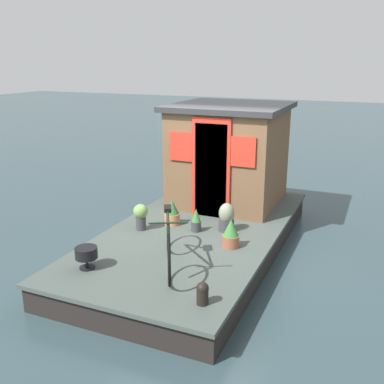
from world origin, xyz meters
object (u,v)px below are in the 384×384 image
at_px(potted_plant_ivy, 196,221).
at_px(potted_plant_mint, 231,234).
at_px(potted_plant_succulent, 141,215).
at_px(charcoal_grill, 86,254).
at_px(bicycle, 168,240).
at_px(potted_plant_fern, 227,218).
at_px(potted_plant_thyme, 172,213).
at_px(mooring_bollard, 203,293).
at_px(houseboat_cabin, 229,154).

relative_size(potted_plant_ivy, potted_plant_mint, 0.87).
height_order(potted_plant_succulent, charcoal_grill, potted_plant_succulent).
xyz_separation_m(bicycle, potted_plant_fern, (1.55, -0.31, -0.14)).
xyz_separation_m(potted_plant_succulent, potted_plant_mint, (-0.08, -1.62, -0.05)).
bearing_deg(potted_plant_mint, potted_plant_thyme, 67.51).
xyz_separation_m(potted_plant_thyme, potted_plant_ivy, (-0.13, -0.51, -0.03)).
xyz_separation_m(potted_plant_succulent, potted_plant_ivy, (0.30, -0.88, -0.07)).
bearing_deg(potted_plant_fern, mooring_bollard, -167.62).
relative_size(potted_plant_thyme, mooring_bollard, 1.60).
relative_size(potted_plant_ivy, mooring_bollard, 1.40).
relative_size(bicycle, potted_plant_fern, 3.26).
height_order(potted_plant_succulent, potted_plant_ivy, potted_plant_succulent).
bearing_deg(mooring_bollard, potted_plant_thyme, 33.54).
bearing_deg(potted_plant_fern, potted_plant_mint, -155.09).
height_order(potted_plant_thyme, potted_plant_mint, potted_plant_mint).
bearing_deg(houseboat_cabin, potted_plant_ivy, -178.58).
bearing_deg(potted_plant_thyme, potted_plant_fern, -85.02).
height_order(houseboat_cabin, potted_plant_ivy, houseboat_cabin).
height_order(houseboat_cabin, potted_plant_succulent, houseboat_cabin).
xyz_separation_m(houseboat_cabin, potted_plant_fern, (-1.54, -0.50, -0.75)).
height_order(houseboat_cabin, mooring_bollard, houseboat_cabin).
bearing_deg(potted_plant_thyme, potted_plant_mint, -112.49).
relative_size(houseboat_cabin, potted_plant_fern, 4.44).
bearing_deg(potted_plant_fern, potted_plant_ivy, 115.39).
height_order(bicycle, potted_plant_succulent, bicycle).
height_order(bicycle, mooring_bollard, bicycle).
bearing_deg(potted_plant_ivy, potted_plant_fern, -64.61).
bearing_deg(mooring_bollard, potted_plant_mint, 7.59).
bearing_deg(potted_plant_fern, bicycle, 168.58).
bearing_deg(houseboat_cabin, mooring_bollard, -165.31).
xyz_separation_m(potted_plant_ivy, potted_plant_fern, (0.22, -0.46, 0.05)).
height_order(potted_plant_thyme, potted_plant_fern, potted_plant_fern).
height_order(potted_plant_succulent, potted_plant_fern, potted_plant_fern).
xyz_separation_m(potted_plant_thyme, charcoal_grill, (-2.00, 0.34, 0.00)).
distance_m(houseboat_cabin, potted_plant_mint, 2.40).
distance_m(bicycle, potted_plant_fern, 1.59).
bearing_deg(mooring_bollard, houseboat_cabin, 14.69).
xyz_separation_m(houseboat_cabin, bicycle, (-3.09, -0.19, -0.60)).
distance_m(potted_plant_thyme, potted_plant_fern, 0.97).
xyz_separation_m(houseboat_cabin, potted_plant_thyme, (-1.62, 0.47, -0.77)).
bearing_deg(potted_plant_mint, potted_plant_fern, 24.91).
height_order(houseboat_cabin, charcoal_grill, houseboat_cabin).
bearing_deg(potted_plant_thyme, potted_plant_ivy, -104.63).
height_order(potted_plant_thyme, potted_plant_succulent, same).
height_order(houseboat_cabin, potted_plant_thyme, houseboat_cabin).
bearing_deg(houseboat_cabin, potted_plant_thyme, 163.95).
relative_size(potted_plant_fern, charcoal_grill, 1.57).
height_order(houseboat_cabin, potted_plant_fern, houseboat_cabin).
xyz_separation_m(bicycle, charcoal_grill, (-0.53, 0.99, -0.16)).
bearing_deg(houseboat_cabin, bicycle, -176.49).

